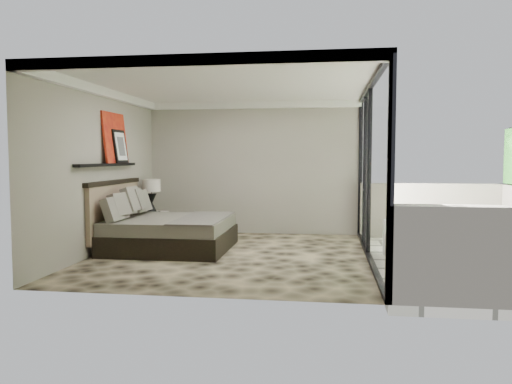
# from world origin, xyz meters

# --- Properties ---
(floor) EXTENTS (5.00, 5.00, 0.00)m
(floor) POSITION_xyz_m (0.00, 0.00, 0.00)
(floor) COLOR black
(floor) RESTS_ON ground
(ceiling) EXTENTS (4.50, 5.00, 0.02)m
(ceiling) POSITION_xyz_m (0.00, 0.00, 2.79)
(ceiling) COLOR silver
(ceiling) RESTS_ON back_wall
(back_wall) EXTENTS (4.50, 0.02, 2.80)m
(back_wall) POSITION_xyz_m (0.00, 2.49, 1.40)
(back_wall) COLOR gray
(back_wall) RESTS_ON floor
(left_wall) EXTENTS (0.02, 5.00, 2.80)m
(left_wall) POSITION_xyz_m (-2.24, 0.00, 1.40)
(left_wall) COLOR gray
(left_wall) RESTS_ON floor
(glass_wall) EXTENTS (0.08, 5.00, 2.80)m
(glass_wall) POSITION_xyz_m (2.25, 0.00, 1.40)
(glass_wall) COLOR white
(glass_wall) RESTS_ON floor
(terrace_slab) EXTENTS (3.00, 5.00, 0.12)m
(terrace_slab) POSITION_xyz_m (3.75, 0.00, -0.06)
(terrace_slab) COLOR #B8B69D
(terrace_slab) RESTS_ON ground
(picture_ledge) EXTENTS (0.12, 2.20, 0.05)m
(picture_ledge) POSITION_xyz_m (-2.18, 0.10, 1.50)
(picture_ledge) COLOR black
(picture_ledge) RESTS_ON left_wall
(bed) EXTENTS (2.11, 2.04, 1.16)m
(bed) POSITION_xyz_m (-1.26, 0.38, 0.34)
(bed) COLOR black
(bed) RESTS_ON floor
(nightstand) EXTENTS (0.55, 0.55, 0.47)m
(nightstand) POSITION_xyz_m (-1.91, 1.65, 0.23)
(nightstand) COLOR black
(nightstand) RESTS_ON floor
(table_lamp) EXTENTS (0.36, 0.36, 0.67)m
(table_lamp) POSITION_xyz_m (-1.96, 1.63, 0.94)
(table_lamp) COLOR black
(table_lamp) RESTS_ON nightstand
(abstract_canvas) EXTENTS (0.13, 0.90, 0.90)m
(abstract_canvas) POSITION_xyz_m (-2.19, 0.46, 1.97)
(abstract_canvas) COLOR #BF5F10
(abstract_canvas) RESTS_ON picture_ledge
(framed_print) EXTENTS (0.11, 0.50, 0.60)m
(framed_print) POSITION_xyz_m (-2.14, 0.54, 1.82)
(framed_print) COLOR black
(framed_print) RESTS_ON picture_ledge
(ottoman) EXTENTS (0.72, 0.72, 0.54)m
(ottoman) POSITION_xyz_m (3.85, 1.01, 0.27)
(ottoman) COLOR silver
(ottoman) RESTS_ON terrace_slab
(lounger) EXTENTS (1.08, 1.67, 0.60)m
(lounger) POSITION_xyz_m (3.03, -0.21, 0.19)
(lounger) COLOR white
(lounger) RESTS_ON terrace_slab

